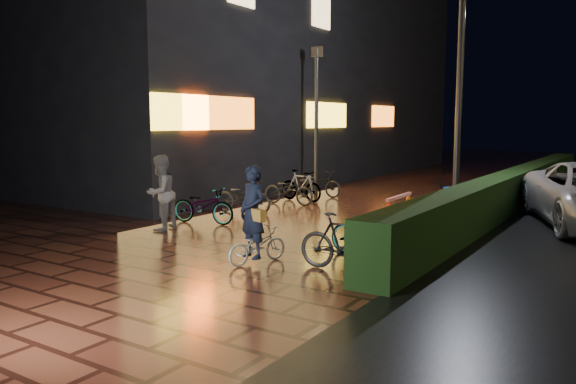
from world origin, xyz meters
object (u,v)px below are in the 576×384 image
Objects in this scene: traffic_barrier at (399,210)px; cyclist at (255,227)px; cart_assembly at (451,195)px; bystander_person at (161,193)px.

cyclist is at bearing -98.01° from traffic_barrier.
traffic_barrier is at bearing 81.99° from cyclist.
cart_assembly is (0.62, 1.92, 0.18)m from traffic_barrier.
bystander_person is at bearing 160.17° from cyclist.
cyclist is 0.96× the size of traffic_barrier.
bystander_person reaches higher than traffic_barrier.
cart_assembly is at bearing 131.02° from bystander_person.
bystander_person is 1.00× the size of cyclist.
traffic_barrier is 2.02m from cart_assembly.
cyclist reaches higher than bystander_person.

